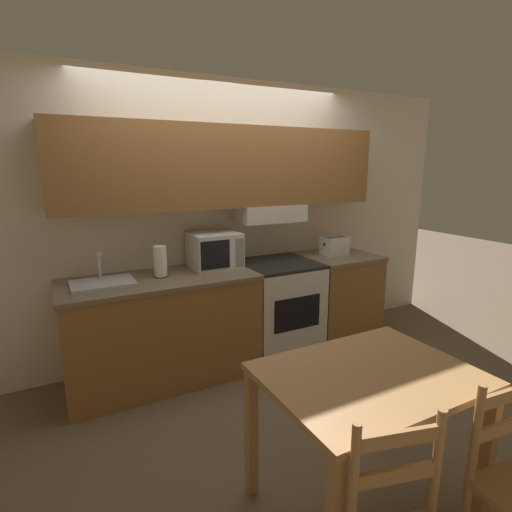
# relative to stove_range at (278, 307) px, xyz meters

# --- Properties ---
(ground_plane) EXTENTS (16.00, 16.00, 0.00)m
(ground_plane) POSITION_rel_stove_range_xyz_m (-0.42, 0.34, -0.45)
(ground_plane) COLOR brown
(wall_back) EXTENTS (5.35, 0.38, 2.55)m
(wall_back) POSITION_rel_stove_range_xyz_m (-0.41, 0.27, 1.07)
(wall_back) COLOR silver
(wall_back) RESTS_ON ground_plane
(lower_counter_main) EXTENTS (1.56, 0.69, 0.89)m
(lower_counter_main) POSITION_rel_stove_range_xyz_m (-1.13, -0.00, 0.00)
(lower_counter_main) COLOR #936033
(lower_counter_main) RESTS_ON ground_plane
(lower_counter_right_stub) EXTENTS (0.72, 0.69, 0.89)m
(lower_counter_right_stub) POSITION_rel_stove_range_xyz_m (0.70, -0.00, 0.00)
(lower_counter_right_stub) COLOR #936033
(lower_counter_right_stub) RESTS_ON ground_plane
(stove_range) EXTENTS (0.68, 0.68, 0.89)m
(stove_range) POSITION_rel_stove_range_xyz_m (0.00, 0.00, 0.00)
(stove_range) COLOR silver
(stove_range) RESTS_ON ground_plane
(microwave) EXTENTS (0.42, 0.38, 0.31)m
(microwave) POSITION_rel_stove_range_xyz_m (-0.60, 0.11, 0.60)
(microwave) COLOR silver
(microwave) RESTS_ON lower_counter_main
(toaster) EXTENTS (0.26, 0.19, 0.18)m
(toaster) POSITION_rel_stove_range_xyz_m (0.67, 0.02, 0.54)
(toaster) COLOR silver
(toaster) RESTS_ON lower_counter_right_stub
(sink_basin) EXTENTS (0.46, 0.33, 0.24)m
(sink_basin) POSITION_rel_stove_range_xyz_m (-1.56, 0.00, 0.46)
(sink_basin) COLOR #B7BABF
(sink_basin) RESTS_ON lower_counter_main
(paper_towel_roll) EXTENTS (0.12, 0.12, 0.26)m
(paper_towel_roll) POSITION_rel_stove_range_xyz_m (-1.11, 0.02, 0.57)
(paper_towel_roll) COLOR black
(paper_towel_roll) RESTS_ON lower_counter_main
(dining_table) EXTENTS (1.03, 0.78, 0.78)m
(dining_table) POSITION_rel_stove_range_xyz_m (-0.55, -1.80, 0.22)
(dining_table) COLOR #B27F4C
(dining_table) RESTS_ON ground_plane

